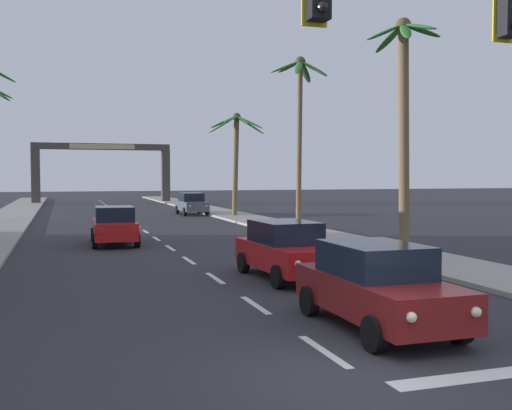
{
  "coord_description": "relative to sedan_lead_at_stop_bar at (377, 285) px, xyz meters",
  "views": [
    {
      "loc": [
        -4.26,
        -8.01,
        3.03
      ],
      "look_at": [
        0.94,
        8.0,
        2.2
      ],
      "focal_mm": 41.94,
      "sensor_mm": 36.0,
      "label": 1
    }
  ],
  "objects": [
    {
      "name": "sedan_third_in_queue",
      "position": [
        0.35,
        5.96,
        0.0
      ],
      "size": [
        2.09,
        4.5,
        1.68
      ],
      "color": "red",
      "rests_on": "ground"
    },
    {
      "name": "ground_plane",
      "position": [
        -1.65,
        -2.44,
        -0.85
      ],
      "size": [
        220.0,
        220.0,
        0.0
      ],
      "primitive_type": "plane",
      "color": "#2D2D33"
    },
    {
      "name": "town_gateway_arch",
      "position": [
        -1.65,
        57.39,
        3.41
      ],
      "size": [
        14.79,
        0.9,
        6.55
      ],
      "color": "#423D38",
      "rests_on": "ground"
    },
    {
      "name": "palm_right_second",
      "position": [
        6.66,
        9.83,
        4.97
      ],
      "size": [
        3.14,
        2.99,
        9.07
      ],
      "color": "brown",
      "rests_on": "ground"
    },
    {
      "name": "sidewalk_right",
      "position": [
        6.15,
        17.56,
        -0.78
      ],
      "size": [
        3.2,
        110.0,
        0.14
      ],
      "primitive_type": "cube",
      "color": "#9E998E",
      "rests_on": "ground"
    },
    {
      "name": "lane_markings",
      "position": [
        -1.23,
        17.2,
        -0.85
      ],
      "size": [
        4.28,
        86.95,
        0.01
      ],
      "color": "silver",
      "rests_on": "ground"
    },
    {
      "name": "sedan_oncoming_far",
      "position": [
        -3.76,
        16.33,
        0.0
      ],
      "size": [
        2.04,
        4.49,
        1.68
      ],
      "color": "red",
      "rests_on": "ground"
    },
    {
      "name": "sedan_parked_nearest_kerb",
      "position": [
        3.61,
        35.04,
        0.0
      ],
      "size": [
        2.0,
        4.47,
        1.68
      ],
      "color": "#4C515B",
      "rests_on": "ground"
    },
    {
      "name": "palm_right_farthest",
      "position": [
        6.17,
        31.34,
        4.64
      ],
      "size": [
        4.24,
        4.54,
        7.57
      ],
      "color": "brown",
      "rests_on": "ground"
    },
    {
      "name": "sedan_lead_at_stop_bar",
      "position": [
        0.0,
        0.0,
        0.0
      ],
      "size": [
        1.95,
        4.45,
        1.68
      ],
      "color": "maroon",
      "rests_on": "ground"
    },
    {
      "name": "palm_right_third",
      "position": [
        6.74,
        20.61,
        6.09
      ],
      "size": [
        3.46,
        3.24,
        9.63
      ],
      "color": "brown",
      "rests_on": "ground"
    }
  ]
}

